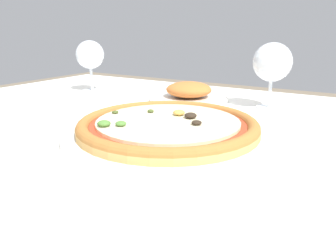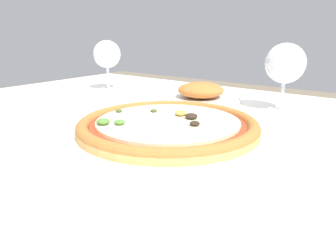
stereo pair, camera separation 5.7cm
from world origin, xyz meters
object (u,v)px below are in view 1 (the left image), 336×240
(dining_table, at_px, (116,172))
(wine_glass_far_right, at_px, (90,56))
(pizza_plate, at_px, (168,127))
(side_plate, at_px, (188,93))
(wine_glass_far_left, at_px, (272,63))

(dining_table, xyz_separation_m, wine_glass_far_right, (-0.31, 0.27, 0.19))
(pizza_plate, height_order, side_plate, side_plate)
(pizza_plate, bearing_deg, wine_glass_far_right, 149.11)
(dining_table, bearing_deg, pizza_plate, 9.01)
(side_plate, bearing_deg, dining_table, -89.66)
(wine_glass_far_left, distance_m, wine_glass_far_right, 0.52)
(pizza_plate, distance_m, wine_glass_far_right, 0.50)
(pizza_plate, xyz_separation_m, side_plate, (-0.11, 0.28, 0.00))
(wine_glass_far_right, bearing_deg, dining_table, -40.69)
(wine_glass_far_left, distance_m, side_plate, 0.22)
(wine_glass_far_left, relative_size, side_plate, 0.75)
(dining_table, relative_size, side_plate, 5.94)
(side_plate, bearing_deg, wine_glass_far_left, 5.88)
(dining_table, relative_size, wine_glass_far_right, 8.05)
(pizza_plate, relative_size, wine_glass_far_right, 2.40)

